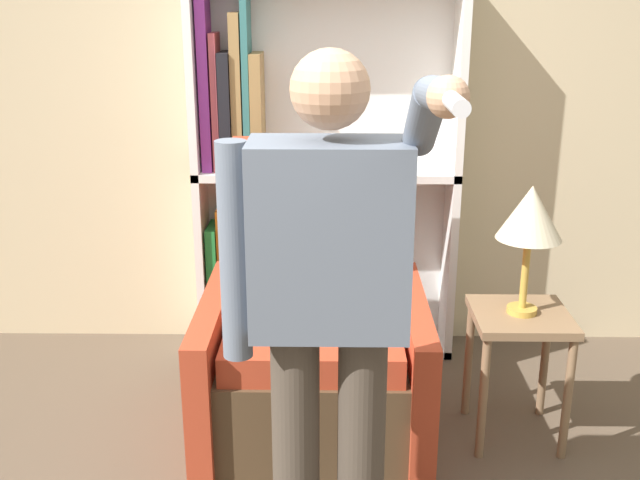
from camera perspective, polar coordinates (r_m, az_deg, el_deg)
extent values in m
cube|color=beige|center=(3.91, -2.46, 11.82)|extent=(8.00, 0.06, 2.80)
cube|color=white|center=(3.86, -9.19, 5.07)|extent=(0.04, 0.28, 1.95)
cube|color=white|center=(3.85, 10.16, 4.99)|extent=(0.04, 0.28, 1.95)
cube|color=white|center=(3.93, 0.49, 5.54)|extent=(1.33, 0.01, 1.95)
cube|color=white|center=(4.12, 0.44, -7.91)|extent=(1.33, 0.28, 0.04)
cube|color=white|center=(3.80, 0.48, 5.10)|extent=(1.33, 0.28, 0.04)
cube|color=#238438|center=(4.03, -7.97, -3.34)|extent=(0.05, 0.23, 0.65)
cube|color=orange|center=(4.00, -7.39, -2.69)|extent=(0.03, 0.20, 0.75)
cube|color=#337070|center=(4.00, -6.76, -2.90)|extent=(0.05, 0.18, 0.72)
cube|color=#BC4C56|center=(4.00, -6.09, -3.18)|extent=(0.04, 0.21, 0.68)
cube|color=#238438|center=(4.00, -5.55, -3.30)|extent=(0.03, 0.21, 0.67)
cube|color=red|center=(3.99, -5.04, -3.12)|extent=(0.03, 0.18, 0.69)
cube|color=red|center=(3.96, -4.55, -2.06)|extent=(0.03, 0.16, 0.85)
cube|color=purple|center=(3.77, -8.71, 11.92)|extent=(0.05, 0.18, 0.88)
cube|color=#BC4C56|center=(3.78, -7.88, 10.32)|extent=(0.03, 0.18, 0.67)
cube|color=black|center=(3.78, -7.09, 9.66)|extent=(0.05, 0.23, 0.58)
cube|color=#9E7A47|center=(3.76, -6.28, 11.06)|extent=(0.05, 0.20, 0.76)
cube|color=#337070|center=(3.74, -5.57, 11.98)|extent=(0.03, 0.20, 0.88)
cube|color=#9E7A47|center=(3.76, -4.77, 9.66)|extent=(0.05, 0.24, 0.57)
cube|color=#4C3823|center=(3.30, -0.48, -11.14)|extent=(0.75, 0.86, 0.44)
cube|color=#B23D23|center=(3.13, -0.51, -7.07)|extent=(0.71, 0.74, 0.12)
cube|color=#B23D23|center=(3.45, -0.35, -0.60)|extent=(0.75, 0.16, 1.01)
cube|color=#B23D23|center=(3.29, -7.96, -9.55)|extent=(0.10, 0.94, 0.63)
cube|color=#B23D23|center=(3.27, 7.05, -9.67)|extent=(0.10, 0.94, 0.63)
cylinder|color=#473D33|center=(2.47, -1.84, -16.13)|extent=(0.15, 0.15, 0.89)
cylinder|color=#473D33|center=(2.47, 3.14, -16.16)|extent=(0.15, 0.15, 0.89)
cube|color=slate|center=(2.14, 0.72, 0.09)|extent=(0.46, 0.24, 0.57)
sphere|color=tan|center=(2.05, 0.77, 11.41)|extent=(0.22, 0.22, 0.22)
cylinder|color=slate|center=(2.17, -6.53, -0.99)|extent=(0.09, 0.09, 0.66)
cylinder|color=slate|center=(1.96, 7.96, 9.16)|extent=(0.09, 0.28, 0.23)
cylinder|color=slate|center=(1.71, 9.07, 10.89)|extent=(0.08, 0.27, 0.10)
sphere|color=tan|center=(1.58, 9.73, 10.69)|extent=(0.09, 0.09, 0.09)
cylinder|color=white|center=(1.48, 10.28, 10.20)|extent=(0.04, 0.15, 0.04)
cube|color=#846647|center=(3.23, 15.07, -5.66)|extent=(0.40, 0.40, 0.04)
cylinder|color=#846647|center=(3.18, 12.32, -11.74)|extent=(0.04, 0.04, 0.54)
cylinder|color=#846647|center=(3.26, 18.33, -11.46)|extent=(0.04, 0.04, 0.54)
cylinder|color=#846647|center=(3.47, 11.25, -8.94)|extent=(0.04, 0.04, 0.54)
cylinder|color=#846647|center=(3.55, 16.74, -8.77)|extent=(0.04, 0.04, 0.54)
cylinder|color=gold|center=(3.22, 15.12, -5.16)|extent=(0.12, 0.12, 0.02)
cylinder|color=gold|center=(3.16, 15.36, -2.47)|extent=(0.03, 0.03, 0.30)
cone|color=beige|center=(3.08, 15.75, 2.04)|extent=(0.26, 0.26, 0.22)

